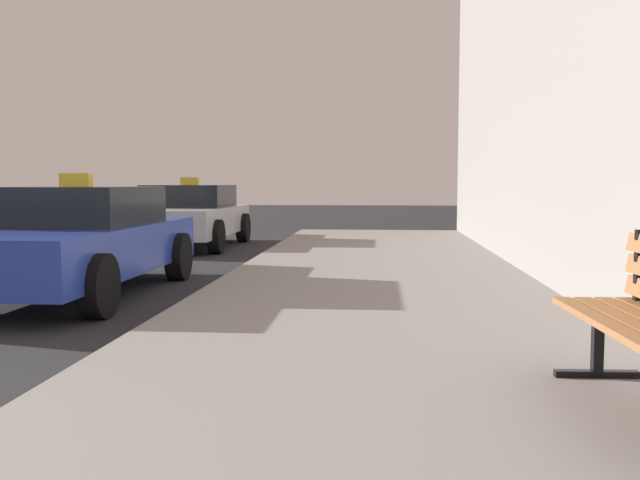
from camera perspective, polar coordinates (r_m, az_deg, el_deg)
The scene contains 2 objects.
car_blue at distance 8.84m, azimuth -19.29°, elevation 0.01°, with size 2.01×4.32×1.43m.
car_silver at distance 14.82m, azimuth -10.53°, elevation 1.94°, with size 2.01×4.10×1.43m.
Camera 1 is at (3.96, -1.67, 1.32)m, focal length 39.90 mm.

